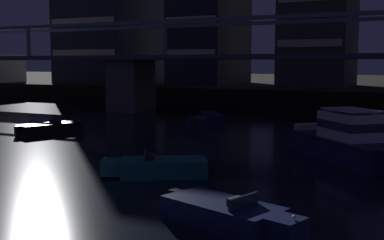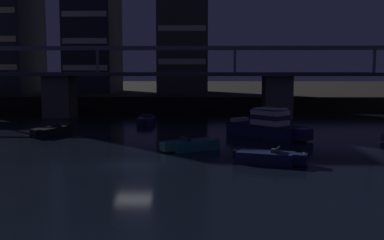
{
  "view_description": "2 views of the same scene",
  "coord_description": "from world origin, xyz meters",
  "views": [
    {
      "loc": [
        15.14,
        -13.49,
        5.18
      ],
      "look_at": [
        0.71,
        15.97,
        1.43
      ],
      "focal_mm": 46.56,
      "sensor_mm": 36.0,
      "label": 1
    },
    {
      "loc": [
        4.92,
        -32.98,
        6.75
      ],
      "look_at": [
        3.8,
        10.95,
        1.92
      ],
      "focal_mm": 45.5,
      "sensor_mm": 36.0,
      "label": 2
    }
  ],
  "objects": [
    {
      "name": "far_riverbank",
      "position": [
        0.0,
        80.24,
        1.1
      ],
      "size": [
        240.0,
        80.0,
        2.2
      ],
      "primitive_type": "cube",
      "color": "black",
      "rests_on": "ground"
    },
    {
      "name": "speedboat_near_center",
      "position": [
        -10.18,
        14.35,
        0.41
      ],
      "size": [
        3.09,
        5.08,
        1.16
      ],
      "color": "black",
      "rests_on": "ground"
    },
    {
      "name": "speedboat_mid_center",
      "position": [
        3.88,
        6.06,
        0.41
      ],
      "size": [
        4.86,
        3.62,
        1.16
      ],
      "color": "#196066",
      "rests_on": "ground"
    },
    {
      "name": "tower_west_tall",
      "position": [
        -14.73,
        53.58,
        13.27
      ],
      "size": [
        8.01,
        13.39,
        22.44
      ],
      "color": "#282833",
      "rests_on": "far_riverbank"
    },
    {
      "name": "speedboat_mid_left",
      "position": [
        9.44,
        0.71,
        0.41
      ],
      "size": [
        5.14,
        2.93,
        1.16
      ],
      "color": "#19234C",
      "rests_on": "ground"
    },
    {
      "name": "speedboat_far_left",
      "position": [
        -1.91,
        23.98,
        0.41
      ],
      "size": [
        1.82,
        5.19,
        1.16
      ],
      "color": "#19234C",
      "rests_on": "ground"
    },
    {
      "name": "ground_plane",
      "position": [
        0.0,
        0.0,
        0.0
      ],
      "size": [
        400.0,
        400.0,
        0.0
      ],
      "primitive_type": "plane",
      "color": "black"
    },
    {
      "name": "cabin_cruiser_near_left",
      "position": [
        11.03,
        13.73,
        1.05
      ],
      "size": [
        7.68,
        8.14,
        2.79
      ],
      "color": "#19234C",
      "rests_on": "ground"
    },
    {
      "name": "tower_central",
      "position": [
        1.25,
        52.21,
        15.79
      ],
      "size": [
        8.43,
        10.97,
        27.48
      ],
      "color": "#423D38",
      "rests_on": "far_riverbank"
    },
    {
      "name": "river_bridge",
      "position": [
        -0.0,
        32.23,
        4.28
      ],
      "size": [
        93.86,
        6.4,
        9.38
      ],
      "color": "#605B51",
      "rests_on": "ground"
    }
  ]
}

